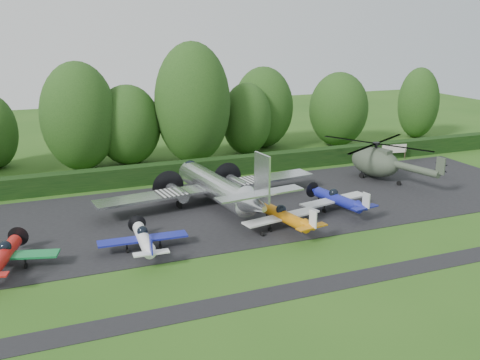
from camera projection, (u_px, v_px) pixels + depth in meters
name	position (u px, v px, depth m)	size (l,w,h in m)	color
ground	(242.00, 257.00, 38.85)	(160.00, 160.00, 0.00)	#285317
apron	(201.00, 213.00, 47.77)	(70.00, 18.00, 0.01)	black
taxiway_verge	(278.00, 294.00, 33.50)	(70.00, 2.00, 0.00)	black
hedgerow	(170.00, 181.00, 57.58)	(90.00, 1.60, 2.00)	black
transport_plane	(217.00, 187.00, 48.73)	(21.81, 16.72, 6.99)	silver
light_plane_red	(3.00, 256.00, 36.28)	(7.06, 7.42, 2.71)	#B41410
light_plane_white	(144.00, 239.00, 39.35)	(6.64, 6.98, 2.55)	white
light_plane_orange	(285.00, 217.00, 43.66)	(7.07, 7.43, 2.72)	#C9760B
light_plane_blue	(338.00, 199.00, 47.99)	(7.01, 7.38, 2.70)	navy
helicopter	(376.00, 160.00, 57.75)	(12.55, 14.69, 4.04)	#3B4737
sign_board	(394.00, 149.00, 66.30)	(3.34, 0.13, 1.88)	#3F3326
tree_1	(79.00, 117.00, 60.39)	(8.52, 8.52, 12.39)	black
tree_2	(193.00, 104.00, 63.13)	(8.99, 8.99, 14.42)	black
tree_3	(263.00, 107.00, 71.92)	(8.07, 8.07, 10.87)	black
tree_4	(128.00, 125.00, 63.11)	(7.76, 7.76, 9.53)	black
tree_6	(418.00, 103.00, 78.11)	(5.87, 5.87, 10.26)	black
tree_7	(339.00, 109.00, 72.87)	(7.99, 7.99, 10.08)	black
tree_8	(247.00, 119.00, 68.05)	(6.36, 6.36, 9.22)	black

